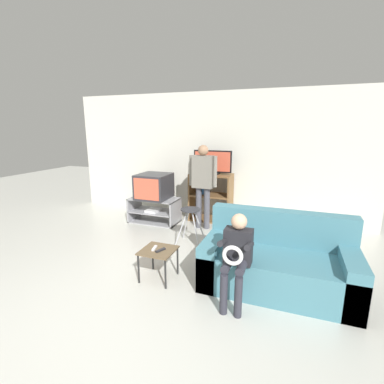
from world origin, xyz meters
The scene contains 13 objects.
ground_plane centered at (0.00, 0.00, 0.00)m, with size 18.00×18.00×0.00m, color beige.
wall_back centered at (0.00, 3.67, 1.30)m, with size 6.40×0.06×2.60m.
tv_stand centered at (-0.95, 2.86, 0.24)m, with size 0.98×0.54×0.49m.
television_main centered at (-0.96, 2.88, 0.74)m, with size 0.61×0.64×0.49m.
media_shelf centered at (0.09, 3.36, 0.50)m, with size 0.84×0.47×0.97m.
television_flat centered at (0.12, 3.34, 1.20)m, with size 0.77×0.20×0.47m.
folding_stool centered at (0.12, 2.09, 0.48)m, with size 0.44×0.36×0.60m.
snack_table centered at (0.13, 0.90, 0.34)m, with size 0.41×0.41×0.39m.
remote_control_black centered at (0.18, 0.88, 0.40)m, with size 0.04×0.14×0.02m, color #232328.
remote_control_white centered at (0.08, 0.91, 0.40)m, with size 0.04×0.14×0.02m, color silver.
couch centered at (1.55, 1.24, 0.30)m, with size 1.74×0.86×0.88m.
person_standing_adult centered at (0.08, 2.85, 0.96)m, with size 0.53×0.20×1.58m.
person_seated_child centered at (1.15, 0.74, 0.60)m, with size 0.33×0.43×1.00m.
Camera 1 is at (1.65, -1.97, 1.88)m, focal length 26.00 mm.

